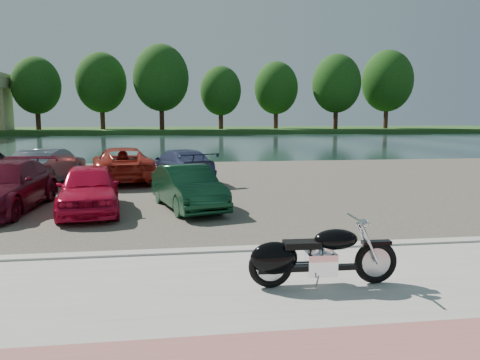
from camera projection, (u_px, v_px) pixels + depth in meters
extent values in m
plane|color=#595447|center=(259.00, 293.00, 7.15)|extent=(200.00, 200.00, 0.00)
cube|color=#A4A29B|center=(273.00, 318.00, 6.16)|extent=(60.00, 6.00, 0.10)
cube|color=#A4A29B|center=(241.00, 251.00, 9.10)|extent=(60.00, 0.30, 0.14)
cube|color=#423C35|center=(208.00, 186.00, 17.93)|extent=(60.00, 18.00, 0.04)
cube|color=#1B302F|center=(187.00, 143.00, 46.38)|extent=(120.00, 40.00, 0.00)
cube|color=#244819|center=(181.00, 130.00, 77.73)|extent=(120.00, 24.00, 0.60)
cylinder|color=#3A1F15|center=(38.00, 113.00, 68.56)|extent=(0.70, 0.70, 4.95)
ellipsoid|color=#0F350E|center=(36.00, 85.00, 68.02)|extent=(6.93, 6.93, 8.32)
cylinder|color=#3A1F15|center=(102.00, 111.00, 71.15)|extent=(0.70, 0.70, 5.40)
ellipsoid|color=#0F350E|center=(101.00, 83.00, 70.56)|extent=(7.56, 7.56, 9.07)
cylinder|color=#3A1F15|center=(162.00, 110.00, 69.61)|extent=(0.70, 0.70, 5.85)
ellipsoid|color=#0F350E|center=(161.00, 78.00, 68.97)|extent=(8.19, 8.19, 9.83)
cylinder|color=#3A1F15|center=(221.00, 114.00, 72.32)|extent=(0.70, 0.70, 4.50)
ellipsoid|color=#0F350E|center=(221.00, 91.00, 71.83)|extent=(6.30, 6.30, 7.56)
cylinder|color=#3A1F15|center=(276.00, 113.00, 74.91)|extent=(0.70, 0.70, 4.95)
ellipsoid|color=#0F350E|center=(276.00, 88.00, 74.37)|extent=(6.93, 6.93, 8.32)
cylinder|color=#3A1F15|center=(336.00, 112.00, 73.37)|extent=(0.70, 0.70, 5.40)
ellipsoid|color=#0F350E|center=(337.00, 84.00, 72.78)|extent=(7.56, 7.56, 9.07)
cylinder|color=#3A1F15|center=(386.00, 110.00, 75.96)|extent=(0.70, 0.70, 5.85)
ellipsoid|color=#0F350E|center=(387.00, 81.00, 75.32)|extent=(8.19, 8.19, 9.83)
torus|color=black|center=(376.00, 262.00, 7.24)|extent=(0.68, 0.14, 0.68)
torus|color=black|center=(271.00, 266.00, 7.05)|extent=(0.68, 0.14, 0.68)
cylinder|color=#B2B2B7|center=(376.00, 262.00, 7.24)|extent=(0.46, 0.07, 0.46)
cylinder|color=#B2B2B7|center=(271.00, 266.00, 7.05)|extent=(0.46, 0.07, 0.46)
cylinder|color=silver|center=(370.00, 245.00, 7.08)|extent=(0.33, 0.06, 0.63)
cylinder|color=silver|center=(365.00, 241.00, 7.28)|extent=(0.33, 0.06, 0.63)
cylinder|color=silver|center=(357.00, 219.00, 7.11)|extent=(0.06, 0.75, 0.04)
sphere|color=silver|center=(363.00, 224.00, 7.13)|extent=(0.16, 0.16, 0.16)
sphere|color=silver|center=(367.00, 224.00, 7.14)|extent=(0.11, 0.11, 0.11)
cube|color=black|center=(376.00, 243.00, 7.20)|extent=(0.45, 0.15, 0.06)
cube|color=black|center=(324.00, 268.00, 7.15)|extent=(1.20, 0.13, 0.08)
cube|color=silver|center=(321.00, 263.00, 7.14)|extent=(0.46, 0.33, 0.34)
cylinder|color=silver|center=(327.00, 251.00, 7.12)|extent=(0.25, 0.19, 0.27)
cylinder|color=silver|center=(315.00, 251.00, 7.10)|extent=(0.25, 0.19, 0.27)
ellipsoid|color=black|center=(336.00, 239.00, 7.11)|extent=(0.69, 0.38, 0.32)
cube|color=black|center=(302.00, 244.00, 7.06)|extent=(0.56, 0.29, 0.10)
ellipsoid|color=black|center=(274.00, 258.00, 7.04)|extent=(0.74, 0.36, 0.50)
cube|color=black|center=(271.00, 263.00, 7.05)|extent=(0.40, 0.19, 0.30)
cylinder|color=silver|center=(299.00, 269.00, 7.28)|extent=(1.10, 0.12, 0.09)
cylinder|color=silver|center=(299.00, 264.00, 7.27)|extent=(1.10, 0.12, 0.09)
cylinder|color=#B2B2B7|center=(317.00, 282.00, 6.98)|extent=(0.03, 0.14, 0.22)
imported|color=#540C1C|center=(3.00, 186.00, 13.03)|extent=(2.25, 4.89, 1.38)
imported|color=red|center=(89.00, 188.00, 12.81)|extent=(2.06, 4.09, 1.34)
imported|color=#0E351F|center=(188.00, 187.00, 13.33)|extent=(2.23, 3.94, 1.23)
imported|color=slate|center=(48.00, 166.00, 18.20)|extent=(2.21, 4.40, 1.38)
imported|color=#A9281C|center=(123.00, 164.00, 18.93)|extent=(3.05, 5.28, 1.39)
imported|color=navy|center=(180.00, 165.00, 19.27)|extent=(3.18, 4.79, 1.29)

